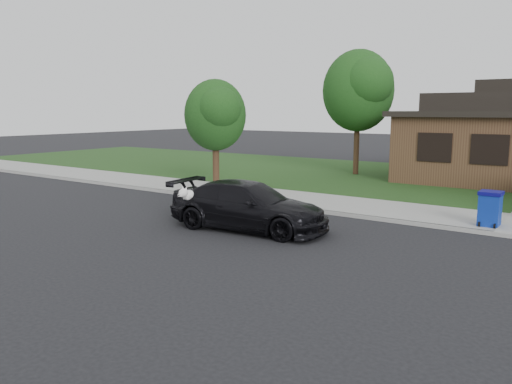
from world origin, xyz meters
The scene contains 8 objects.
ground centered at (0.00, 0.00, 0.00)m, with size 120.00×120.00×0.00m, color black.
sidewalk centered at (0.00, 5.00, 0.06)m, with size 60.00×3.00×0.12m, color gray.
curb centered at (0.00, 3.50, 0.06)m, with size 60.00×0.12×0.12m, color gray.
lawn centered at (0.00, 13.00, 0.07)m, with size 60.00×13.00×0.13m, color #193814.
sedan centered at (-2.27, 0.27, 0.69)m, with size 4.93×2.51×1.38m.
recycling_bin centered at (3.50, 4.18, 0.63)m, with size 0.62×0.66×1.01m.
tree_0 centered at (-4.34, 12.88, 4.48)m, with size 3.78×3.60×6.34m.
tree_2 centered at (-7.38, 5.11, 3.27)m, with size 2.73×2.60×4.59m.
Camera 1 is at (6.00, -11.21, 3.41)m, focal length 35.00 mm.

